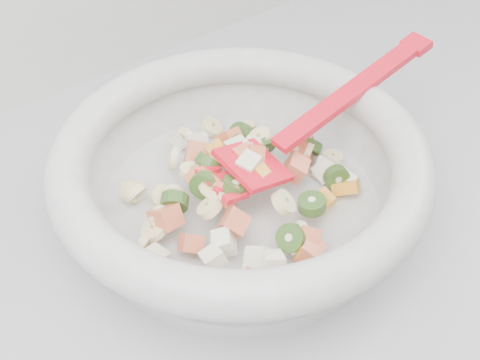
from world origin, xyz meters
TOP-DOWN VIEW (x-y plane):
  - mixing_bowl at (0.01, 1.42)m, footprint 0.42×0.36m

SIDE VIEW (x-z plane):
  - mixing_bowl at x=0.01m, z-range 0.89..1.01m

